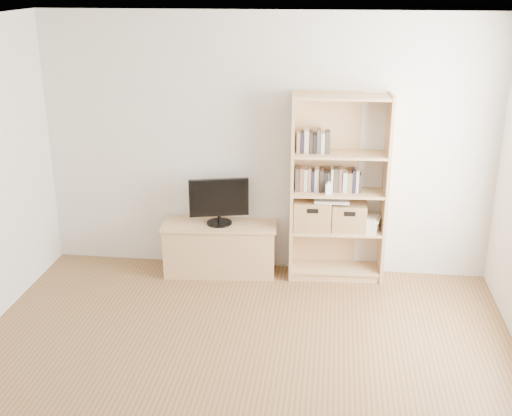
% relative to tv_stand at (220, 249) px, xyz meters
% --- Properties ---
extents(back_wall, '(4.50, 0.02, 2.60)m').
position_rel_tv_stand_xyz_m(back_wall, '(0.44, 0.21, 1.04)').
color(back_wall, silver).
rests_on(back_wall, floor).
extents(ceiling, '(4.50, 5.00, 0.01)m').
position_rel_tv_stand_xyz_m(ceiling, '(0.44, -2.29, 2.34)').
color(ceiling, white).
rests_on(ceiling, back_wall).
extents(tv_stand, '(1.15, 0.52, 0.51)m').
position_rel_tv_stand_xyz_m(tv_stand, '(0.00, 0.00, 0.00)').
color(tv_stand, tan).
rests_on(tv_stand, floor).
extents(bookshelf, '(0.95, 0.39, 1.87)m').
position_rel_tv_stand_xyz_m(bookshelf, '(1.18, 0.04, 0.68)').
color(bookshelf, tan).
rests_on(bookshelf, floor).
extents(television, '(0.59, 0.19, 0.47)m').
position_rel_tv_stand_xyz_m(television, '(0.00, 0.00, 0.51)').
color(television, black).
rests_on(television, tv_stand).
extents(books_row_mid, '(0.89, 0.25, 0.24)m').
position_rel_tv_stand_xyz_m(books_row_mid, '(1.18, 0.06, 0.78)').
color(books_row_mid, '#38352E').
rests_on(books_row_mid, bookshelf).
extents(books_row_upper, '(0.37, 0.17, 0.19)m').
position_rel_tv_stand_xyz_m(books_row_upper, '(0.97, 0.05, 1.14)').
color(books_row_upper, '#38352E').
rests_on(books_row_upper, bookshelf).
extents(baby_monitor, '(0.06, 0.05, 0.11)m').
position_rel_tv_stand_xyz_m(baby_monitor, '(1.08, -0.07, 0.71)').
color(baby_monitor, white).
rests_on(baby_monitor, bookshelf).
extents(basket_left, '(0.39, 0.33, 0.30)m').
position_rel_tv_stand_xyz_m(basket_left, '(0.93, 0.02, 0.42)').
color(basket_left, '#9C7046').
rests_on(basket_left, bookshelf).
extents(basket_right, '(0.34, 0.28, 0.27)m').
position_rel_tv_stand_xyz_m(basket_right, '(1.29, 0.04, 0.40)').
color(basket_right, '#9C7046').
rests_on(basket_right, bookshelf).
extents(laptop, '(0.34, 0.24, 0.03)m').
position_rel_tv_stand_xyz_m(laptop, '(1.12, 0.02, 0.58)').
color(laptop, silver).
rests_on(laptop, basket_left).
extents(magazine_stack, '(0.23, 0.29, 0.12)m').
position_rel_tv_stand_xyz_m(magazine_stack, '(1.50, 0.06, 0.32)').
color(magazine_stack, beige).
rests_on(magazine_stack, bookshelf).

